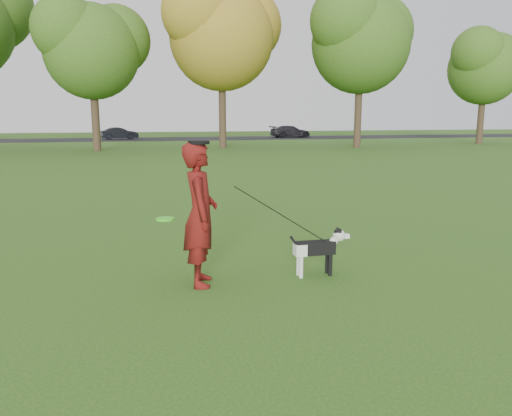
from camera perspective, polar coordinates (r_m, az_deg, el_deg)
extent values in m
plane|color=#285116|center=(7.26, -1.51, -7.01)|extent=(120.00, 120.00, 0.00)
cube|color=black|center=(46.86, -11.36, 7.73)|extent=(120.00, 7.00, 0.02)
imported|color=#59110C|center=(6.46, -6.40, -0.74)|extent=(0.52, 0.73, 1.87)
cube|color=black|center=(6.93, 6.73, -4.55)|extent=(0.56, 0.17, 0.18)
cube|color=white|center=(6.87, 5.06, -4.74)|extent=(0.16, 0.18, 0.16)
cylinder|color=white|center=(6.88, 5.18, -6.74)|extent=(0.06, 0.06, 0.30)
cylinder|color=white|center=(6.99, 4.87, -6.46)|extent=(0.06, 0.06, 0.30)
cylinder|color=black|center=(7.02, 8.49, -6.47)|extent=(0.06, 0.06, 0.30)
cylinder|color=black|center=(7.12, 8.14, -6.19)|extent=(0.06, 0.06, 0.30)
cylinder|color=white|center=(7.01, 8.67, -4.04)|extent=(0.18, 0.11, 0.20)
sphere|color=white|center=(7.02, 9.47, -3.11)|extent=(0.17, 0.17, 0.17)
sphere|color=black|center=(7.00, 9.40, -2.83)|extent=(0.13, 0.13, 0.13)
cube|color=white|center=(7.05, 10.15, -3.18)|extent=(0.11, 0.07, 0.06)
sphere|color=black|center=(7.08, 10.61, -3.15)|extent=(0.04, 0.04, 0.04)
cone|color=black|center=(6.95, 9.56, -2.51)|extent=(0.06, 0.06, 0.07)
cone|color=black|center=(7.03, 9.27, -2.35)|extent=(0.06, 0.06, 0.07)
cylinder|color=black|center=(6.83, 4.62, -4.18)|extent=(0.19, 0.04, 0.25)
cylinder|color=black|center=(6.98, 8.25, -4.00)|extent=(0.12, 0.12, 0.02)
imported|color=black|center=(46.85, -15.33, 8.23)|extent=(3.38, 1.67, 1.06)
imported|color=black|center=(48.91, 3.96, 8.71)|extent=(4.10, 2.02, 1.15)
cylinder|color=#3EEB1D|center=(6.36, -10.34, -1.24)|extent=(0.23, 0.23, 0.02)
cylinder|color=black|center=(6.35, -6.57, 7.45)|extent=(0.27, 0.27, 0.04)
cylinder|color=#38281C|center=(32.40, -17.88, 9.94)|extent=(0.48, 0.48, 4.20)
sphere|color=#426B1E|center=(32.67, -18.33, 17.56)|extent=(5.60, 5.60, 5.60)
cylinder|color=#38281C|center=(33.72, -3.86, 11.14)|extent=(0.48, 0.48, 5.04)
sphere|color=#A58426|center=(34.17, -3.97, 19.90)|extent=(6.72, 6.72, 6.72)
cylinder|color=#38281C|center=(34.88, 11.58, 10.76)|extent=(0.48, 0.48, 4.83)
sphere|color=#426B1E|center=(35.27, 11.90, 18.89)|extent=(6.44, 6.44, 6.44)
cylinder|color=#38281C|center=(42.25, 24.30, 9.42)|extent=(0.48, 0.48, 3.99)
sphere|color=#426B1E|center=(42.43, 24.74, 14.98)|extent=(5.32, 5.32, 5.32)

